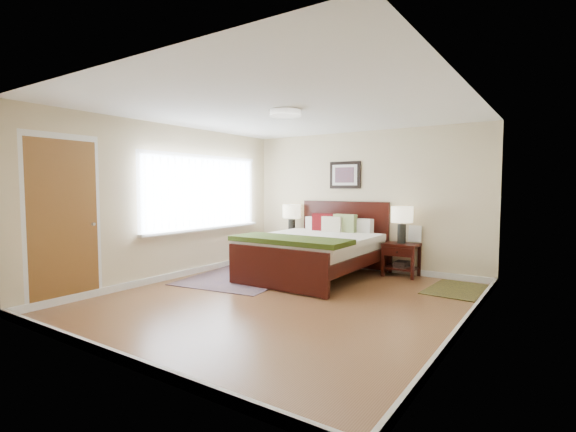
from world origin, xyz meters
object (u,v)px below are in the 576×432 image
(lamp_right, at_px, (402,218))
(rug_persian, at_px, (247,276))
(nightstand_right, at_px, (401,256))
(armchair, at_px, (262,255))
(bed, at_px, (315,244))
(lamp_left, at_px, (292,214))
(nightstand_left, at_px, (291,242))

(lamp_right, height_order, rug_persian, lamp_right)
(nightstand_right, bearing_deg, armchair, -152.99)
(bed, distance_m, lamp_left, 1.43)
(nightstand_right, distance_m, armchair, 2.37)
(nightstand_left, bearing_deg, armchair, -84.94)
(nightstand_left, bearing_deg, lamp_left, 90.00)
(armchair, bearing_deg, lamp_right, 92.02)
(bed, height_order, lamp_left, bed)
(nightstand_right, bearing_deg, lamp_left, 179.64)
(rug_persian, bearing_deg, nightstand_left, 83.65)
(bed, height_order, nightstand_left, bed)
(nightstand_left, relative_size, lamp_left, 0.89)
(bed, bearing_deg, rug_persian, -150.43)
(bed, xyz_separation_m, lamp_right, (1.16, 0.88, 0.43))
(nightstand_right, bearing_deg, rug_persian, -146.42)
(nightstand_left, distance_m, nightstand_right, 2.21)
(bed, relative_size, nightstand_right, 4.01)
(lamp_left, xyz_separation_m, rug_persian, (0.05, -1.45, -0.97))
(nightstand_left, bearing_deg, nightstand_right, 0.15)
(nightstand_left, height_order, lamp_left, lamp_left)
(nightstand_left, height_order, lamp_right, lamp_right)
(bed, relative_size, armchair, 3.20)
(nightstand_left, height_order, armchair, armchair)
(armchair, bearing_deg, lamp_left, 159.67)
(nightstand_right, bearing_deg, bed, -143.24)
(bed, distance_m, lamp_right, 1.52)
(lamp_left, bearing_deg, nightstand_right, -0.36)
(lamp_right, xyz_separation_m, armchair, (-2.11, -1.09, -0.67))
(bed, height_order, armchair, bed)
(nightstand_right, relative_size, armchair, 0.80)
(lamp_right, bearing_deg, lamp_left, 180.00)
(nightstand_left, xyz_separation_m, armchair, (0.09, -1.07, -0.10))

